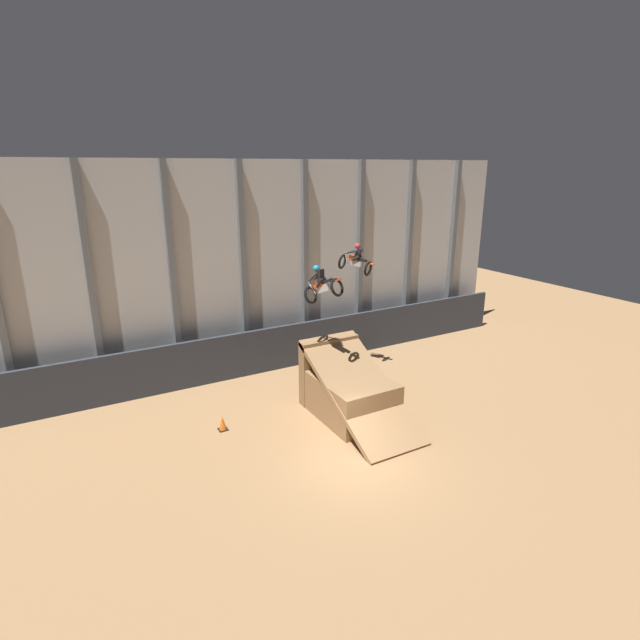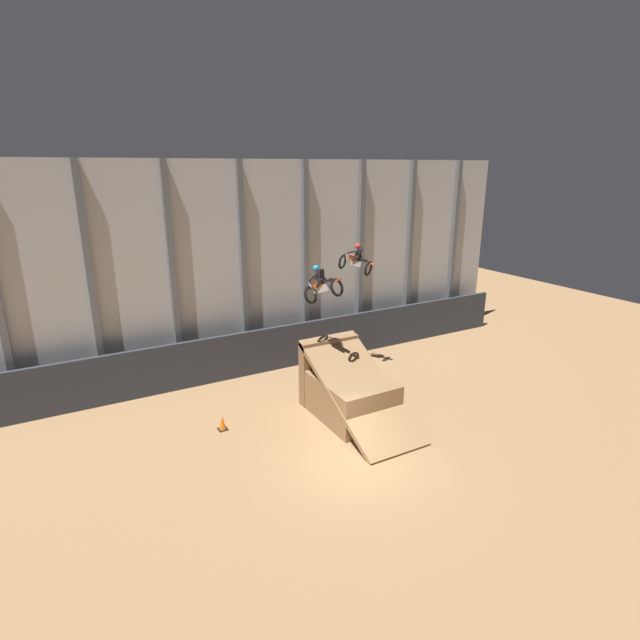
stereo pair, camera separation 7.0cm
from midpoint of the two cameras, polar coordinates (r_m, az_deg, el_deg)
ground_plane at (r=17.94m, az=4.15°, el=-16.21°), size 60.00×60.00×0.00m
arena_back_wall at (r=24.56m, az=-8.80°, el=5.80°), size 32.00×0.40×10.18m
lower_barrier at (r=24.68m, az=-7.48°, el=-3.70°), size 31.36×0.20×2.23m
dirt_ramp at (r=20.77m, az=3.20°, el=-8.04°), size 2.70×5.47×3.01m
rider_bike_left_air at (r=19.51m, az=0.33°, el=3.95°), size 1.30×1.82×1.65m
rider_bike_right_air at (r=24.21m, az=4.24°, el=6.79°), size 1.45×1.78×1.55m
traffic_cone_near_ramp at (r=20.18m, az=-10.99°, el=-11.49°), size 0.36×0.36×0.58m
traffic_cone_arena_edge at (r=22.75m, az=7.97°, el=-7.88°), size 0.36×0.36×0.58m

